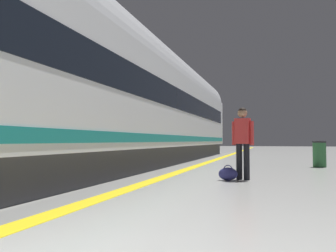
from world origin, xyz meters
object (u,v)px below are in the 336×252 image
object	(u,v)px
passenger_near	(243,138)
waste_bin	(319,154)
high_speed_train	(100,87)
duffel_bag_near	(228,174)

from	to	relation	value
passenger_near	waste_bin	xyz separation A→B (m)	(2.24, 4.76, -0.53)
high_speed_train	passenger_near	distance (m)	4.50
waste_bin	high_speed_train	bearing A→B (deg)	-147.87
high_speed_train	waste_bin	distance (m)	7.84
high_speed_train	passenger_near	world-z (taller)	high_speed_train
duffel_bag_near	waste_bin	size ratio (longest dim) A/B	0.48
waste_bin	passenger_near	bearing A→B (deg)	-115.19
passenger_near	duffel_bag_near	world-z (taller)	passenger_near
high_speed_train	duffel_bag_near	world-z (taller)	high_speed_train
waste_bin	duffel_bag_near	bearing A→B (deg)	-117.07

